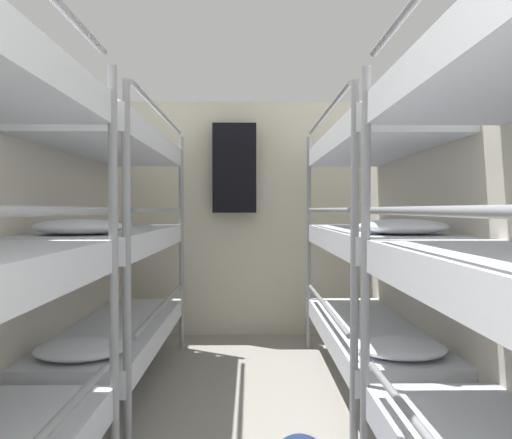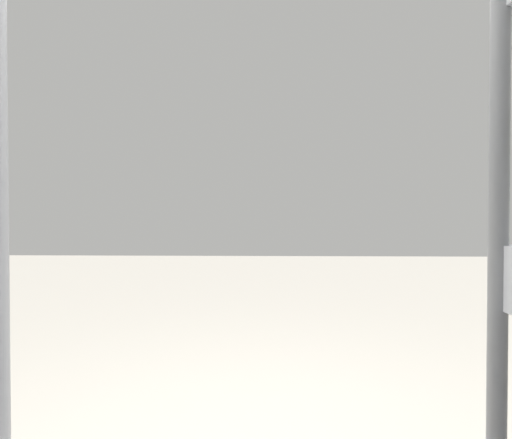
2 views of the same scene
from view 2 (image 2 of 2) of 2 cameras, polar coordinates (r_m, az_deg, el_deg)
The scene contains 0 objects.
Camera 2 is at (-0.05, 1.53, 1.25)m, focal length 28.00 mm.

